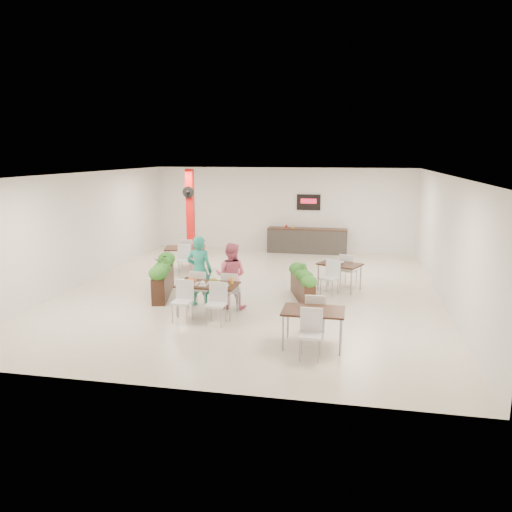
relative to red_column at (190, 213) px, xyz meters
The scene contains 12 objects.
ground 5.11m from the red_column, 51.64° to the right, with size 12.00×12.00×0.00m, color beige.
room_shell 4.85m from the red_column, 51.64° to the right, with size 10.10×12.10×3.22m.
red_column is the anchor object (origin of this frame).
service_counter 4.56m from the red_column, 25.00° to the left, with size 3.00×0.64×2.20m.
main_table 6.59m from the red_column, 68.31° to the right, with size 1.44×1.68×0.92m.
diner_man 5.81m from the red_column, 69.51° to the right, with size 0.65×0.42×1.77m, color teal.
diner_woman 6.14m from the red_column, 62.43° to the right, with size 0.79×0.61×1.62m, color #E86789.
planter_left 4.88m from the red_column, 80.63° to the right, with size 0.81×2.07×1.11m.
planter_right 6.35m from the red_column, 44.34° to the right, with size 0.85×1.77×0.96m.
side_table_a 2.07m from the red_column, 77.46° to the right, with size 1.46×1.67×0.92m.
side_table_b 6.36m from the red_column, 31.04° to the right, with size 1.32×1.65×0.92m.
side_table_c 9.11m from the red_column, 56.46° to the right, with size 1.21×1.62×0.92m.
Camera 1 is at (2.70, -13.08, 3.74)m, focal length 35.00 mm.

